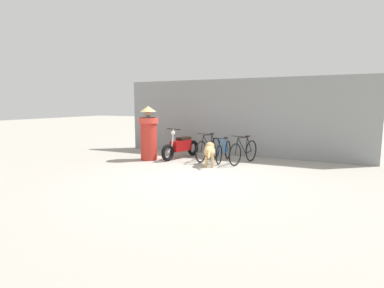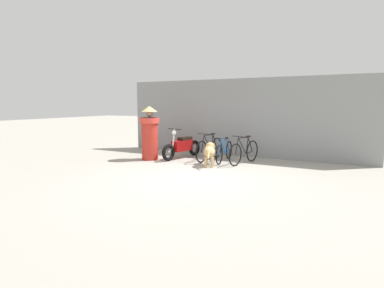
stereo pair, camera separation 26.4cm
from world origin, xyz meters
TOP-DOWN VIEW (x-y plane):
  - ground_plane at (0.00, 0.00)m, footprint 60.00×60.00m
  - shop_wall_back at (0.00, 3.66)m, footprint 8.70×0.20m
  - bicycle_0 at (-0.59, 2.38)m, footprint 0.46×1.71m
  - bicycle_1 at (-0.07, 2.36)m, footprint 0.46×1.63m
  - bicycle_2 at (0.59, 2.32)m, footprint 0.53×1.61m
  - motorcycle at (-1.57, 2.30)m, footprint 0.63×1.86m
  - stray_dog at (-0.24, 1.57)m, footprint 0.56×1.05m
  - person_in_robes at (-2.40, 1.61)m, footprint 0.89×0.89m

SIDE VIEW (x-z plane):
  - ground_plane at x=0.00m, z-range 0.00..0.00m
  - bicycle_1 at x=-0.07m, z-range -0.06..0.73m
  - bicycle_2 at x=0.59m, z-range -0.07..0.81m
  - bicycle_0 at x=-0.59m, z-range -0.08..0.82m
  - motorcycle at x=-1.57m, z-range -0.12..0.91m
  - stray_dog at x=-0.24m, z-range 0.10..0.78m
  - person_in_robes at x=-2.40m, z-range 0.00..1.76m
  - shop_wall_back at x=0.00m, z-range 0.00..2.69m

